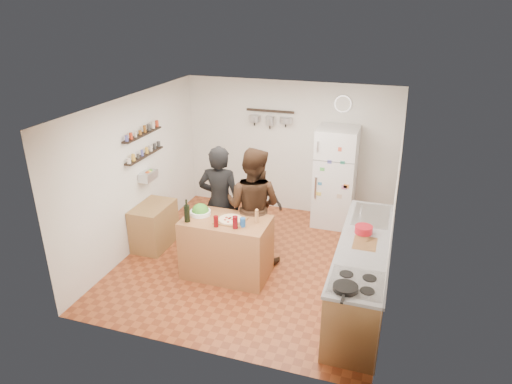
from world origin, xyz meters
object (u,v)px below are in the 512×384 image
(skillet, at_px, (345,288))
(side_table, at_px, (154,226))
(salad_bowl, at_px, (200,213))
(wine_bottle, at_px, (187,214))
(person_center, at_px, (253,206))
(person_back, at_px, (256,204))
(prep_island, at_px, (227,247))
(red_bowl, at_px, (364,230))
(counter_run, at_px, (362,274))
(wall_clock, at_px, (343,104))
(fridge, at_px, (335,177))
(person_left, at_px, (220,202))
(pepper_mill, at_px, (257,217))
(salt_canister, at_px, (243,222))

(skillet, distance_m, side_table, 3.77)
(salad_bowl, relative_size, wine_bottle, 1.22)
(person_center, bearing_deg, person_back, -73.47)
(prep_island, xyz_separation_m, red_bowl, (1.92, 0.19, 0.51))
(counter_run, height_order, red_bowl, red_bowl)
(wall_clock, bearing_deg, red_bowl, -73.47)
(person_center, relative_size, fridge, 1.03)
(salad_bowl, distance_m, person_back, 1.10)
(side_table, bearing_deg, counter_run, -8.69)
(fridge, distance_m, side_table, 3.27)
(counter_run, distance_m, wall_clock, 3.22)
(prep_island, relative_size, salad_bowl, 4.12)
(wine_bottle, xyz_separation_m, person_left, (0.19, 0.74, -0.12))
(side_table, bearing_deg, person_back, 18.48)
(wine_bottle, distance_m, person_back, 1.39)
(salad_bowl, distance_m, counter_run, 2.44)
(prep_island, height_order, person_back, person_back)
(pepper_mill, bearing_deg, counter_run, -4.90)
(salad_bowl, bearing_deg, prep_island, -6.79)
(pepper_mill, bearing_deg, salt_canister, -131.42)
(side_table, bearing_deg, pepper_mill, -11.63)
(skillet, relative_size, side_table, 0.34)
(person_back, bearing_deg, pepper_mill, 110.22)
(prep_island, height_order, wall_clock, wall_clock)
(person_center, distance_m, fridge, 1.96)
(wine_bottle, bearing_deg, pepper_mill, 15.87)
(prep_island, relative_size, person_left, 0.68)
(skillet, xyz_separation_m, wall_clock, (-0.65, 3.76, 1.20))
(wine_bottle, distance_m, red_bowl, 2.46)
(person_back, bearing_deg, wall_clock, -122.89)
(wall_clock, bearing_deg, person_left, -126.98)
(prep_island, bearing_deg, side_table, 163.16)
(wine_bottle, relative_size, wall_clock, 0.83)
(person_back, bearing_deg, prep_island, 83.73)
(red_bowl, bearing_deg, side_table, 175.70)
(red_bowl, bearing_deg, prep_island, -174.34)
(counter_run, bearing_deg, wall_clock, 105.92)
(salt_canister, relative_size, side_table, 0.16)
(wine_bottle, xyz_separation_m, person_back, (0.64, 1.20, -0.29))
(wine_bottle, relative_size, counter_run, 0.09)
(wine_bottle, distance_m, wall_clock, 3.45)
(salad_bowl, xyz_separation_m, person_left, (0.11, 0.47, -0.02))
(salt_canister, xyz_separation_m, counter_run, (1.67, 0.04, -0.52))
(wine_bottle, height_order, skillet, wine_bottle)
(fridge, relative_size, side_table, 2.25)
(pepper_mill, height_order, red_bowl, pepper_mill)
(person_left, xyz_separation_m, wall_clock, (1.53, 2.03, 1.23))
(salad_bowl, relative_size, counter_run, 0.12)
(person_center, distance_m, person_back, 0.50)
(person_back, bearing_deg, person_left, 47.71)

